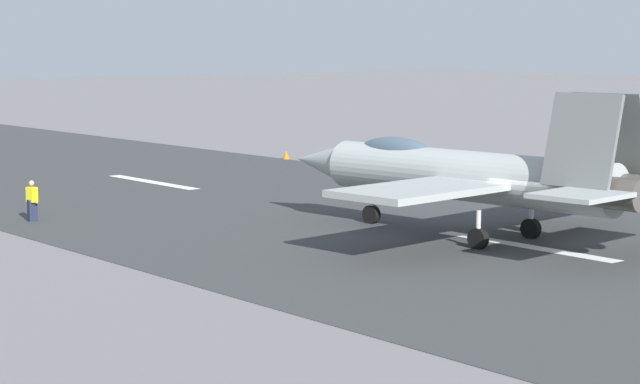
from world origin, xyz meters
The scene contains 6 objects.
ground_plane centered at (0.00, 0.00, 0.00)m, with size 400.00×400.00×0.00m, color slate.
runway_strip centered at (-0.02, 0.00, 0.01)m, with size 240.00×26.00×0.02m.
fighter_jet centered at (3.06, 0.26, 2.42)m, with size 17.20×14.07×5.62m.
crew_person centered at (17.21, 10.95, 0.85)m, with size 0.69×0.36×1.70m.
marker_cone_mid centered at (7.47, -13.09, 0.28)m, with size 0.44×0.44×0.55m, color orange.
marker_cone_far centered at (30.97, -13.09, 0.28)m, with size 0.44×0.44×0.55m, color orange.
Camera 1 is at (-26.37, 31.96, 7.23)m, focal length 65.02 mm.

